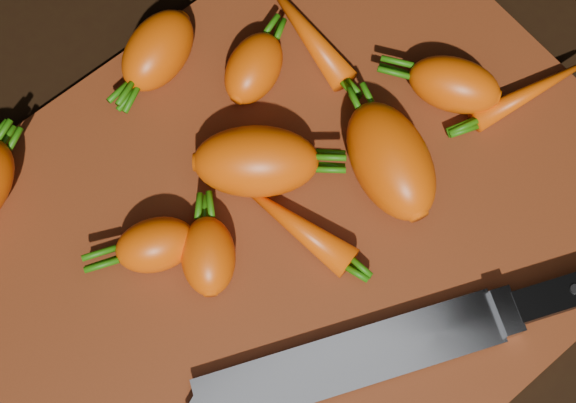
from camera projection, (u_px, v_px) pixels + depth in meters
ground at (296, 225)px, 0.62m from camera, size 2.00×2.00×0.01m
cutting_board at (296, 221)px, 0.61m from camera, size 0.50×0.40×0.01m
carrot_1 at (156, 245)px, 0.58m from camera, size 0.07×0.06×0.04m
carrot_2 at (256, 161)px, 0.59m from camera, size 0.11×0.10×0.05m
carrot_3 at (391, 161)px, 0.59m from camera, size 0.08×0.11×0.06m
carrot_4 at (158, 50)px, 0.63m from camera, size 0.09×0.07×0.05m
carrot_5 at (254, 68)px, 0.63m from camera, size 0.07×0.06×0.04m
carrot_6 at (454, 85)px, 0.62m from camera, size 0.07×0.08×0.04m
carrot_7 at (305, 30)px, 0.65m from camera, size 0.03×0.11×0.02m
carrot_8 at (533, 91)px, 0.63m from camera, size 0.11×0.04×0.02m
carrot_9 at (296, 225)px, 0.59m from camera, size 0.05×0.10×0.03m
carrot_10 at (208, 256)px, 0.58m from camera, size 0.07×0.07×0.04m
knife at (379, 352)px, 0.57m from camera, size 0.35×0.17×0.02m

